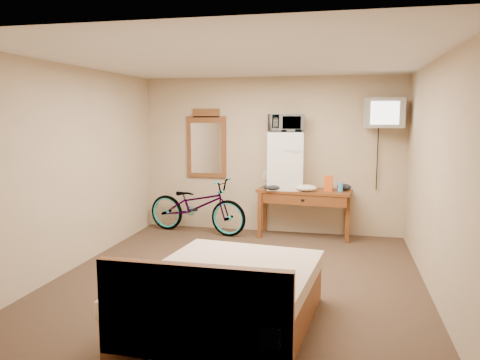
{
  "coord_description": "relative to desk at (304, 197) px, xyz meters",
  "views": [
    {
      "loc": [
        1.16,
        -5.16,
        1.9
      ],
      "look_at": [
        -0.12,
        0.54,
        1.08
      ],
      "focal_mm": 35.0,
      "sensor_mm": 36.0,
      "label": 1
    }
  ],
  "objects": [
    {
      "name": "cloth_dark_b",
      "position": [
        0.6,
        0.12,
        0.16
      ],
      "size": [
        0.22,
        0.18,
        0.1
      ],
      "primitive_type": "ellipsoid",
      "color": "black",
      "rests_on": "desk"
    },
    {
      "name": "blue_cup",
      "position": [
        0.55,
        -0.03,
        0.18
      ],
      "size": [
        0.08,
        0.08,
        0.14
      ],
      "primitive_type": "cylinder",
      "color": "#409CDB",
      "rests_on": "desk"
    },
    {
      "name": "crt_television",
      "position": [
        1.13,
        0.02,
        1.29
      ],
      "size": [
        0.58,
        0.63,
        0.43
      ],
      "color": "black",
      "rests_on": "room"
    },
    {
      "name": "microwave",
      "position": [
        -0.31,
        0.07,
        1.14
      ],
      "size": [
        0.59,
        0.5,
        0.28
      ],
      "primitive_type": "imported",
      "rotation": [
        0.0,
        0.0,
        0.38
      ],
      "color": "white",
      "rests_on": "mini_fridge"
    },
    {
      "name": "cloth_dark_a",
      "position": [
        -0.47,
        -0.15,
        0.17
      ],
      "size": [
        0.28,
        0.21,
        0.1
      ],
      "primitive_type": "ellipsoid",
      "color": "black",
      "rests_on": "desk"
    },
    {
      "name": "bicycle",
      "position": [
        -1.71,
        -0.08,
        -0.19
      ],
      "size": [
        1.79,
        0.89,
        0.9
      ],
      "primitive_type": "imported",
      "rotation": [
        0.0,
        0.0,
        1.39
      ],
      "color": "black",
      "rests_on": "floor"
    },
    {
      "name": "desk",
      "position": [
        0.0,
        0.0,
        0.0
      ],
      "size": [
        1.47,
        0.69,
        0.75
      ],
      "color": "brown",
      "rests_on": "floor"
    },
    {
      "name": "snack_bag",
      "position": [
        0.37,
        -0.03,
        0.23
      ],
      "size": [
        0.12,
        0.08,
        0.24
      ],
      "primitive_type": "cube",
      "rotation": [
        0.0,
        0.0,
        -0.08
      ],
      "color": "#DC5013",
      "rests_on": "desk"
    },
    {
      "name": "bed",
      "position": [
        -0.39,
        -3.38,
        -0.34
      ],
      "size": [
        1.62,
        2.03,
        0.9
      ],
      "color": "brown",
      "rests_on": "floor"
    },
    {
      "name": "cloth_cream",
      "position": [
        0.04,
        -0.11,
        0.16
      ],
      "size": [
        0.33,
        0.25,
        0.1
      ],
      "primitive_type": "ellipsoid",
      "color": "white",
      "rests_on": "desk"
    },
    {
      "name": "room",
      "position": [
        -0.57,
        -2.0,
        0.61
      ],
      "size": [
        4.6,
        4.64,
        2.5
      ],
      "color": "#3D291E",
      "rests_on": "ground"
    },
    {
      "name": "wall_mirror",
      "position": [
        -1.65,
        0.27,
        0.78
      ],
      "size": [
        0.67,
        0.04,
        1.13
      ],
      "color": "brown",
      "rests_on": "room"
    },
    {
      "name": "mini_fridge",
      "position": [
        -0.31,
        0.07,
        0.56
      ],
      "size": [
        0.6,
        0.58,
        0.89
      ],
      "color": "white",
      "rests_on": "desk"
    }
  ]
}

